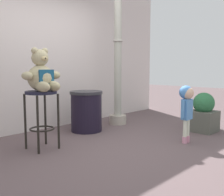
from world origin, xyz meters
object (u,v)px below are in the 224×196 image
(teddy_bear, at_px, (42,75))
(bar_stool_with_teddy, at_px, (41,107))
(planter_with_shrub, at_px, (203,114))
(trash_bin, at_px, (86,111))
(lamppost, at_px, (118,68))
(child_walking, at_px, (187,101))

(teddy_bear, bearing_deg, bar_stool_with_teddy, 90.00)
(planter_with_shrub, bearing_deg, trash_bin, 132.45)
(bar_stool_with_teddy, bearing_deg, lamppost, 10.33)
(child_walking, distance_m, trash_bin, 1.78)
(bar_stool_with_teddy, height_order, planter_with_shrub, bar_stool_with_teddy)
(teddy_bear, distance_m, lamppost, 2.03)
(bar_stool_with_teddy, bearing_deg, planter_with_shrub, -24.94)
(bar_stool_with_teddy, height_order, lamppost, lamppost)
(bar_stool_with_teddy, xyz_separation_m, lamppost, (1.99, 0.36, 0.54))
(trash_bin, bearing_deg, bar_stool_with_teddy, -162.67)
(child_walking, xyz_separation_m, planter_with_shrub, (0.89, 0.13, -0.31))
(teddy_bear, bearing_deg, child_walking, -37.81)
(lamppost, distance_m, planter_with_shrub, 1.84)
(planter_with_shrub, bearing_deg, bar_stool_with_teddy, 155.06)
(child_walking, height_order, planter_with_shrub, child_walking)
(teddy_bear, xyz_separation_m, child_walking, (1.67, -1.29, -0.40))
(teddy_bear, xyz_separation_m, lamppost, (1.99, 0.39, 0.10))
(trash_bin, xyz_separation_m, lamppost, (0.85, 0.01, 0.77))
(teddy_bear, relative_size, trash_bin, 0.82)
(lamppost, bearing_deg, trash_bin, -179.54)
(child_walking, relative_size, lamppost, 0.30)
(child_walking, bearing_deg, trash_bin, -2.82)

